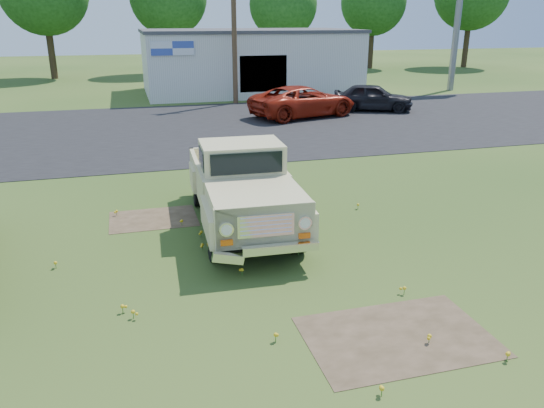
{
  "coord_description": "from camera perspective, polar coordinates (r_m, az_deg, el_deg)",
  "views": [
    {
      "loc": [
        -2.44,
        -9.59,
        4.9
      ],
      "look_at": [
        0.48,
        1.0,
        1.03
      ],
      "focal_mm": 35.0,
      "sensor_mm": 36.0,
      "label": 1
    }
  ],
  "objects": [
    {
      "name": "dirt_patch_b",
      "position": [
        13.98,
        -12.63,
        -1.58
      ],
      "size": [
        2.2,
        1.6,
        0.01
      ],
      "primitive_type": "cube",
      "color": "#443624",
      "rests_on": "ground"
    },
    {
      "name": "utility_pole_mid",
      "position": [
        32.24,
        -4.11,
        18.86
      ],
      "size": [
        1.6,
        0.3,
        9.0
      ],
      "color": "#483721",
      "rests_on": "ground"
    },
    {
      "name": "asphalt_lot",
      "position": [
        25.19,
        -9.65,
        7.94
      ],
      "size": [
        90.0,
        14.0,
        0.02
      ],
      "primitive_type": "cube",
      "color": "black",
      "rests_on": "ground"
    },
    {
      "name": "treeline_f",
      "position": [
        56.65,
        10.85,
        20.53
      ],
      "size": [
        6.4,
        6.4,
        9.52
      ],
      "color": "#382919",
      "rests_on": "ground"
    },
    {
      "name": "red_pickup",
      "position": [
        27.97,
        3.39,
        10.94
      ],
      "size": [
        6.17,
        4.11,
        1.57
      ],
      "primitive_type": "imported",
      "rotation": [
        0.0,
        0.0,
        1.86
      ],
      "color": "maroon",
      "rests_on": "ground"
    },
    {
      "name": "dirt_patch_a",
      "position": [
        9.11,
        13.36,
        -13.73
      ],
      "size": [
        3.0,
        2.0,
        0.01
      ],
      "primitive_type": "cube",
      "color": "#443624",
      "rests_on": "ground"
    },
    {
      "name": "ground",
      "position": [
        11.04,
        -1.04,
        -6.93
      ],
      "size": [
        140.0,
        140.0,
        0.0
      ],
      "primitive_type": "plane",
      "color": "#254416",
      "rests_on": "ground"
    },
    {
      "name": "commercial_building",
      "position": [
        37.65,
        -2.5,
        15.15
      ],
      "size": [
        14.2,
        8.2,
        4.15
      ],
      "color": "beige",
      "rests_on": "ground"
    },
    {
      "name": "vintage_pickup_truck",
      "position": [
        12.88,
        -3.26,
        2.06
      ],
      "size": [
        2.52,
        5.95,
        2.13
      ],
      "primitive_type": null,
      "rotation": [
        0.0,
        0.0,
        -0.04
      ],
      "color": "tan",
      "rests_on": "ground"
    },
    {
      "name": "treeline_e",
      "position": [
        50.7,
        1.22,
        20.65
      ],
      "size": [
        6.08,
        6.08,
        9.04
      ],
      "color": "#382919",
      "rests_on": "ground"
    },
    {
      "name": "dark_sedan",
      "position": [
        30.29,
        10.77,
        11.2
      ],
      "size": [
        4.66,
        3.4,
        1.48
      ],
      "primitive_type": "imported",
      "rotation": [
        0.0,
        0.0,
        1.14
      ],
      "color": "black",
      "rests_on": "ground"
    }
  ]
}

